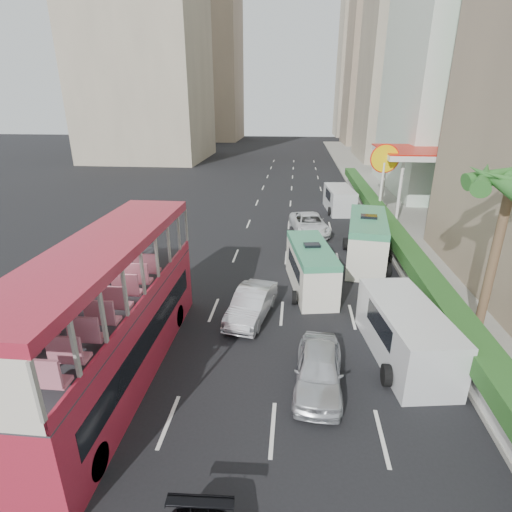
# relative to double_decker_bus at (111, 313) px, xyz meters

# --- Properties ---
(ground_plane) EXTENTS (200.00, 200.00, 0.00)m
(ground_plane) POSITION_rel_double_decker_bus_xyz_m (6.00, 0.00, -2.53)
(ground_plane) COLOR black
(ground_plane) RESTS_ON ground
(double_decker_bus) EXTENTS (2.50, 11.00, 5.06)m
(double_decker_bus) POSITION_rel_double_decker_bus_xyz_m (0.00, 0.00, 0.00)
(double_decker_bus) COLOR #AF2035
(double_decker_bus) RESTS_ON ground
(car_silver_lane_a) EXTENTS (2.18, 4.28, 1.34)m
(car_silver_lane_a) POSITION_rel_double_decker_bus_xyz_m (4.25, 4.53, -2.53)
(car_silver_lane_a) COLOR silver
(car_silver_lane_a) RESTS_ON ground
(car_silver_lane_b) EXTENTS (1.87, 4.07, 1.35)m
(car_silver_lane_b) POSITION_rel_double_decker_bus_xyz_m (7.03, 0.11, -2.53)
(car_silver_lane_b) COLOR silver
(car_silver_lane_b) RESTS_ON ground
(van_asset) EXTENTS (3.21, 5.36, 1.39)m
(van_asset) POSITION_rel_double_decker_bus_xyz_m (7.13, 17.16, -2.53)
(van_asset) COLOR silver
(van_asset) RESTS_ON ground
(minibus_near) EXTENTS (2.62, 5.51, 2.35)m
(minibus_near) POSITION_rel_double_decker_bus_xyz_m (6.95, 7.76, -1.36)
(minibus_near) COLOR silver
(minibus_near) RESTS_ON ground
(minibus_far) EXTENTS (2.95, 6.48, 2.77)m
(minibus_far) POSITION_rel_double_decker_bus_xyz_m (10.35, 11.81, -1.14)
(minibus_far) COLOR silver
(minibus_far) RESTS_ON ground
(panel_van_near) EXTENTS (2.88, 5.54, 2.11)m
(panel_van_near) POSITION_rel_double_decker_bus_xyz_m (10.32, 2.11, -1.47)
(panel_van_near) COLOR silver
(panel_van_near) RESTS_ON ground
(panel_van_far) EXTENTS (2.51, 5.25, 2.03)m
(panel_van_far) POSITION_rel_double_decker_bus_xyz_m (9.90, 23.82, -1.52)
(panel_van_far) COLOR silver
(panel_van_far) RESTS_ON ground
(sidewalk) EXTENTS (6.00, 120.00, 0.18)m
(sidewalk) POSITION_rel_double_decker_bus_xyz_m (15.00, 25.00, -2.44)
(sidewalk) COLOR #99968C
(sidewalk) RESTS_ON ground
(kerb_wall) EXTENTS (0.30, 44.00, 1.00)m
(kerb_wall) POSITION_rel_double_decker_bus_xyz_m (12.20, 14.00, -1.85)
(kerb_wall) COLOR silver
(kerb_wall) RESTS_ON sidewalk
(hedge) EXTENTS (1.10, 44.00, 0.70)m
(hedge) POSITION_rel_double_decker_bus_xyz_m (12.20, 14.00, -1.00)
(hedge) COLOR #2D6626
(hedge) RESTS_ON kerb_wall
(palm_tree) EXTENTS (0.36, 0.36, 6.40)m
(palm_tree) POSITION_rel_double_decker_bus_xyz_m (13.80, 4.00, 0.85)
(palm_tree) COLOR brown
(palm_tree) RESTS_ON sidewalk
(shell_station) EXTENTS (6.50, 8.00, 5.50)m
(shell_station) POSITION_rel_double_decker_bus_xyz_m (16.00, 23.00, 0.22)
(shell_station) COLOR silver
(shell_station) RESTS_ON ground
(tower_far_a) EXTENTS (14.00, 14.00, 44.00)m
(tower_far_a) POSITION_rel_double_decker_bus_xyz_m (23.00, 82.00, 19.47)
(tower_far_a) COLOR tan
(tower_far_a) RESTS_ON ground
(tower_far_b) EXTENTS (14.00, 14.00, 40.00)m
(tower_far_b) POSITION_rel_double_decker_bus_xyz_m (23.00, 104.00, 17.47)
(tower_far_b) COLOR #B5A88F
(tower_far_b) RESTS_ON ground
(tower_left_b) EXTENTS (16.00, 16.00, 46.00)m
(tower_left_b) POSITION_rel_double_decker_bus_xyz_m (-16.00, 90.00, 20.47)
(tower_left_b) COLOR tan
(tower_left_b) RESTS_ON ground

